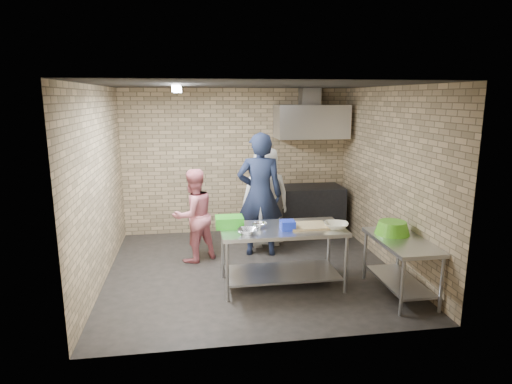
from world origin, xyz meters
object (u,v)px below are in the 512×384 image
(woman_white, at_px, (265,197))
(blue_tub, at_px, (288,225))
(stove, at_px, (310,210))
(green_basin, at_px, (392,228))
(man_navy, at_px, (260,195))
(prep_table, at_px, (282,257))
(bottle_green, at_px, (332,125))
(woman_pink, at_px, (194,215))
(bottle_red, at_px, (311,125))
(green_crate, at_px, (229,222))
(side_counter, at_px, (400,267))

(woman_white, bearing_deg, blue_tub, 82.31)
(stove, relative_size, green_basin, 2.61)
(woman_white, bearing_deg, man_navy, 60.83)
(prep_table, relative_size, blue_tub, 9.00)
(bottle_green, xyz_separation_m, woman_pink, (-2.63, -1.35, -1.28))
(bottle_green, bearing_deg, prep_table, -120.50)
(bottle_green, height_order, woman_pink, bottle_green)
(stove, distance_m, bottle_red, 1.60)
(bottle_red, xyz_separation_m, woman_pink, (-2.23, -1.35, -1.30))
(stove, bearing_deg, bottle_red, 78.23)
(prep_table, relative_size, green_basin, 3.60)
(woman_pink, distance_m, woman_white, 1.35)
(green_crate, distance_m, bottle_red, 3.16)
(stove, bearing_deg, prep_table, -114.31)
(prep_table, relative_size, bottle_red, 9.20)
(side_counter, xyz_separation_m, woman_pink, (-2.63, 1.64, 0.36))
(bottle_green, bearing_deg, stove, -151.93)
(bottle_red, xyz_separation_m, woman_white, (-1.00, -0.82, -1.16))
(stove, bearing_deg, green_crate, -128.88)
(green_crate, relative_size, blue_tub, 2.00)
(woman_white, bearing_deg, bottle_green, -157.07)
(green_crate, height_order, blue_tub, green_crate)
(side_counter, height_order, green_basin, green_basin)
(green_basin, xyz_separation_m, woman_white, (-1.38, 1.92, 0.03))
(man_navy, bearing_deg, stove, -130.44)
(woman_pink, bearing_deg, side_counter, 116.54)
(green_basin, xyz_separation_m, bottle_red, (-0.38, 2.74, 1.19))
(bottle_red, bearing_deg, side_counter, -82.38)
(bottle_green, distance_m, woman_white, 1.99)
(prep_table, bearing_deg, woman_pink, 135.70)
(stove, bearing_deg, green_basin, -80.24)
(green_crate, bearing_deg, woman_pink, 114.60)
(blue_tub, xyz_separation_m, green_basin, (1.40, -0.15, -0.05))
(blue_tub, bearing_deg, bottle_red, 68.57)
(stove, relative_size, bottle_red, 6.67)
(stove, distance_m, woman_white, 1.19)
(side_counter, bearing_deg, green_crate, 163.97)
(bottle_red, distance_m, man_navy, 1.98)
(stove, height_order, green_crate, green_crate)
(green_crate, relative_size, woman_white, 0.21)
(side_counter, height_order, man_navy, man_navy)
(prep_table, relative_size, woman_white, 0.96)
(prep_table, xyz_separation_m, green_basin, (1.45, -0.25, 0.42))
(side_counter, bearing_deg, green_basin, 94.57)
(stove, height_order, green_basin, green_basin)
(prep_table, bearing_deg, woman_white, 87.82)
(stove, bearing_deg, bottle_green, 28.07)
(green_crate, relative_size, bottle_red, 2.04)
(bottle_red, bearing_deg, prep_table, -113.19)
(prep_table, bearing_deg, bottle_red, 66.81)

